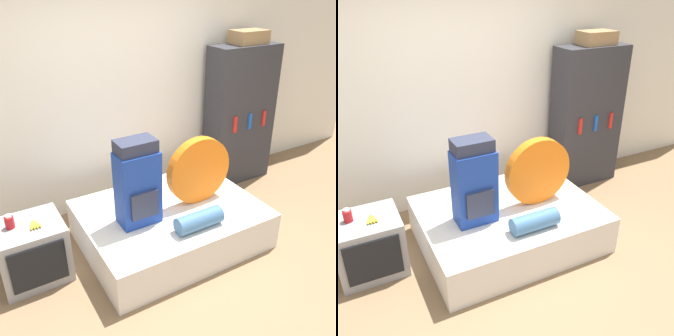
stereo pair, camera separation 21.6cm
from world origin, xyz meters
TOP-DOWN VIEW (x-y plane):
  - ground_plane at (0.00, 0.00)m, footprint 16.00×16.00m
  - wall_back at (0.00, 1.71)m, footprint 8.00×0.05m
  - bed at (0.14, 0.67)m, footprint 1.73×1.31m
  - backpack at (-0.23, 0.62)m, footprint 0.38×0.27m
  - tent_bag at (0.45, 0.65)m, footprint 0.69×0.10m
  - sleeping_roll at (0.19, 0.25)m, footprint 0.45×0.17m
  - television at (-1.19, 0.84)m, footprint 0.58×0.52m
  - canister at (-1.31, 0.88)m, footprint 0.08×0.08m
  - banana_bunch at (-1.13, 0.80)m, footprint 0.11×0.15m
  - bookshelf at (1.61, 1.42)m, footprint 0.87×0.39m
  - cardboard_box at (1.66, 1.43)m, footprint 0.41×0.28m

SIDE VIEW (x-z plane):
  - ground_plane at x=0.00m, z-range 0.00..0.00m
  - bed at x=0.14m, z-range 0.00..0.39m
  - television at x=-1.19m, z-range 0.00..0.55m
  - sleeping_roll at x=0.19m, z-range 0.39..0.56m
  - banana_bunch at x=-1.13m, z-range 0.55..0.58m
  - canister at x=-1.31m, z-range 0.55..0.67m
  - tent_bag at x=0.45m, z-range 0.39..1.08m
  - backpack at x=-0.23m, z-range 0.38..1.20m
  - bookshelf at x=1.61m, z-range 0.00..1.75m
  - wall_back at x=0.00m, z-range 0.00..2.60m
  - cardboard_box at x=1.66m, z-range 1.75..1.90m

